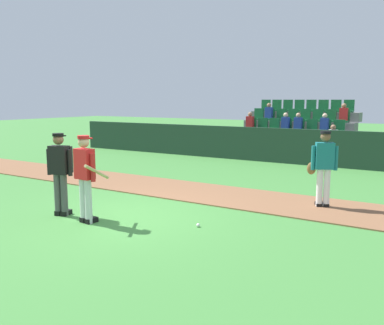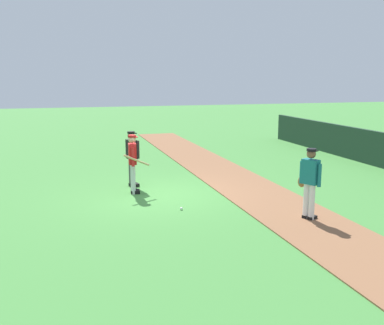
% 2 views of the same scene
% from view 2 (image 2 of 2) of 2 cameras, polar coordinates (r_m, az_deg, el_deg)
% --- Properties ---
extents(ground_plane, '(80.00, 80.00, 0.00)m').
position_cam_2_polar(ground_plane, '(13.49, -4.28, -4.04)').
color(ground_plane, '#42843A').
extents(infield_dirt_path, '(28.00, 2.14, 0.03)m').
position_cam_2_polar(infield_dirt_path, '(14.33, 6.98, -3.14)').
color(infield_dirt_path, brown).
rests_on(infield_dirt_path, ground).
extents(batter_red_jersey, '(0.66, 0.79, 1.76)m').
position_cam_2_polar(batter_red_jersey, '(13.48, -7.45, 0.11)').
color(batter_red_jersey, silver).
rests_on(batter_red_jersey, ground).
extents(umpire_home_plate, '(0.57, 0.38, 1.76)m').
position_cam_2_polar(umpire_home_plate, '(14.33, -7.52, 0.87)').
color(umpire_home_plate, '#4C4C4C').
rests_on(umpire_home_plate, ground).
extents(runner_teal_jersey, '(0.65, 0.42, 1.76)m').
position_cam_2_polar(runner_teal_jersey, '(11.26, 14.56, -2.29)').
color(runner_teal_jersey, white).
rests_on(runner_teal_jersey, ground).
extents(baseball, '(0.07, 0.07, 0.07)m').
position_cam_2_polar(baseball, '(11.93, -1.35, -5.81)').
color(baseball, white).
rests_on(baseball, ground).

